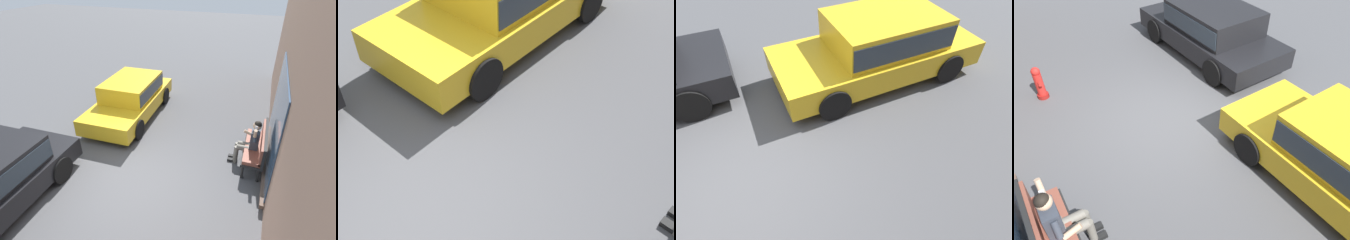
% 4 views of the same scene
% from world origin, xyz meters
% --- Properties ---
extents(ground_plane, '(60.00, 60.00, 0.00)m').
position_xyz_m(ground_plane, '(0.00, 0.00, 0.00)').
color(ground_plane, '#4C4C4F').
extents(parked_car_near, '(4.34, 2.01, 1.37)m').
position_xyz_m(parked_car_near, '(-3.19, -1.60, 0.75)').
color(parked_car_near, gold).
rests_on(parked_car_near, ground_plane).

